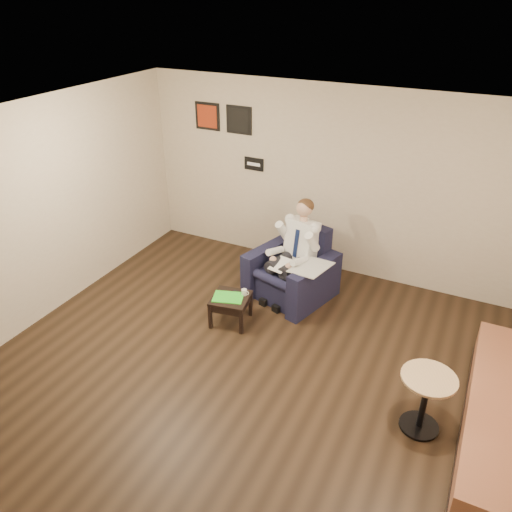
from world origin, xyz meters
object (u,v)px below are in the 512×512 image
at_px(green_folder, 228,297).
at_px(banquette, 508,385).
at_px(coffee_mug, 244,292).
at_px(smartphone, 237,292).
at_px(seated_man, 286,257).
at_px(side_table, 231,309).
at_px(cafe_table, 424,403).
at_px(armchair, 291,265).

height_order(green_folder, banquette, banquette).
distance_m(coffee_mug, smartphone, 0.12).
distance_m(seated_man, green_folder, 0.99).
bearing_deg(green_folder, banquette, -8.29).
bearing_deg(side_table, cafe_table, -15.95).
xyz_separation_m(side_table, green_folder, (-0.02, -0.02, 0.20)).
height_order(side_table, smartphone, smartphone).
relative_size(armchair, green_folder, 2.63).
height_order(banquette, cafe_table, banquette).
bearing_deg(cafe_table, coffee_mug, 160.52).
bearing_deg(coffee_mug, green_folder, -136.60).
relative_size(side_table, smartphone, 3.93).
xyz_separation_m(seated_man, banquette, (2.84, -1.32, -0.02)).
bearing_deg(banquette, coffee_mug, 168.66).
distance_m(side_table, banquette, 3.33).
bearing_deg(seated_man, armchair, 90.00).
distance_m(armchair, cafe_table, 2.71).
height_order(smartphone, cafe_table, cafe_table).
xyz_separation_m(smartphone, banquette, (3.24, -0.64, 0.27)).
height_order(seated_man, coffee_mug, seated_man).
bearing_deg(armchair, smartphone, -102.75).
distance_m(green_folder, cafe_table, 2.70).
distance_m(armchair, seated_man, 0.22).
xyz_separation_m(armchair, seated_man, (-0.04, -0.12, 0.18)).
height_order(coffee_mug, cafe_table, cafe_table).
bearing_deg(armchair, side_table, -99.91).
bearing_deg(armchair, coffee_mug, -95.63).
relative_size(armchair, side_table, 2.16).
bearing_deg(banquette, side_table, 171.29).
bearing_deg(side_table, seated_man, 62.64).
xyz_separation_m(armchair, side_table, (-0.46, -0.94, -0.30)).
xyz_separation_m(seated_man, coffee_mug, (-0.29, -0.69, -0.25)).
height_order(armchair, seated_man, seated_man).
bearing_deg(green_folder, cafe_table, -15.38).
distance_m(seated_man, coffee_mug, 0.79).
distance_m(armchair, side_table, 1.09).
height_order(armchair, cafe_table, armchair).
bearing_deg(smartphone, coffee_mug, -7.10).
bearing_deg(coffee_mug, smartphone, 172.61).
xyz_separation_m(green_folder, cafe_table, (2.60, -0.72, -0.06)).
bearing_deg(cafe_table, seated_man, 144.21).
bearing_deg(armchair, green_folder, -100.49).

